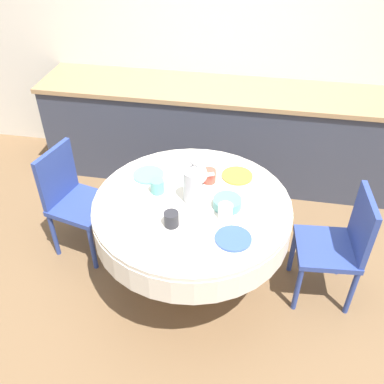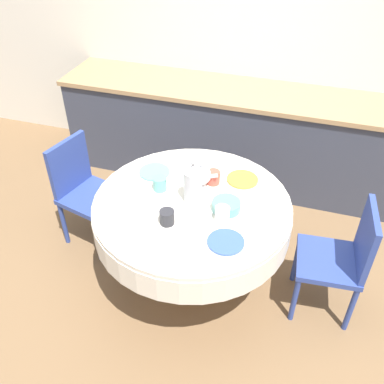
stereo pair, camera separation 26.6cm
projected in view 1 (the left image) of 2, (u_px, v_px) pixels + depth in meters
The scene contains 17 objects.
ground_plane at pixel (192, 280), 3.17m from camera, with size 12.00×12.00×0.00m, color brown.
wall_back at pixel (227, 29), 3.73m from camera, with size 7.00×0.05×2.60m.
kitchen_counter at pixel (219, 133), 3.99m from camera, with size 3.24×0.64×0.90m.
dining_table at pixel (192, 217), 2.79m from camera, with size 1.27×1.27×0.75m.
chair_left at pixel (340, 243), 2.81m from camera, with size 0.43×0.43×0.86m.
chair_right at pixel (73, 197), 3.19m from camera, with size 0.48×0.48×0.86m.
plate_near_left at pixel (141, 232), 2.48m from camera, with size 0.21×0.21×0.01m, color white.
cup_near_left at pixel (171, 219), 2.51m from camera, with size 0.09×0.09×0.09m, color #28282D.
plate_near_right at pixel (233, 239), 2.44m from camera, with size 0.21×0.21×0.01m, color #3856AD.
cup_near_right at pixel (225, 211), 2.57m from camera, with size 0.09×0.09×0.09m, color white.
plate_far_left at pixel (148, 175), 2.93m from camera, with size 0.21×0.21×0.01m, color #60BCB7.
cup_far_left at pixel (157, 186), 2.76m from camera, with size 0.09×0.09×0.09m, color #5BA39E.
plate_far_right at pixel (237, 176), 2.92m from camera, with size 0.21×0.21×0.01m, color orange.
cup_far_right at pixel (209, 176), 2.85m from camera, with size 0.09×0.09×0.09m, color #CC4C3D.
coffee_carafe at pixel (192, 183), 2.64m from camera, with size 0.12×0.12×0.31m.
teapot at pixel (197, 174), 2.81m from camera, with size 0.19×0.14×0.18m.
fruit_bowl at pixel (227, 203), 2.65m from camera, with size 0.18×0.18×0.06m, color #569993.
Camera 1 is at (0.37, -2.06, 2.47)m, focal length 40.00 mm.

